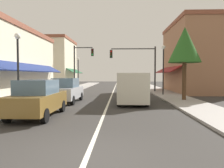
{
  "coord_description": "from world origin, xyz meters",
  "views": [
    {
      "loc": [
        0.81,
        -5.01,
        2.01
      ],
      "look_at": [
        0.11,
        13.54,
        1.2
      ],
      "focal_mm": 34.17,
      "sensor_mm": 36.0,
      "label": 1
    }
  ],
  "objects_px": {
    "street_lamp_right_mid": "(163,62)",
    "van_in_lane": "(132,87)",
    "parked_car_nearest_left": "(38,98)",
    "parked_car_second_left": "(66,90)",
    "traffic_signal_left_corner": "(81,61)",
    "street_lamp_left_far": "(78,68)",
    "traffic_signal_mast_arm": "(138,61)",
    "tree_right_near": "(185,45)",
    "street_lamp_left_near": "(18,57)"
  },
  "relations": [
    {
      "from": "parked_car_nearest_left",
      "to": "street_lamp_right_mid",
      "type": "height_order",
      "value": "street_lamp_right_mid"
    },
    {
      "from": "street_lamp_left_near",
      "to": "traffic_signal_mast_arm",
      "type": "bearing_deg",
      "value": 56.55
    },
    {
      "from": "van_in_lane",
      "to": "traffic_signal_mast_arm",
      "type": "distance_m",
      "value": 9.75
    },
    {
      "from": "street_lamp_left_near",
      "to": "street_lamp_left_far",
      "type": "relative_size",
      "value": 1.03
    },
    {
      "from": "van_in_lane",
      "to": "traffic_signal_left_corner",
      "type": "xyz_separation_m",
      "value": [
        -5.68,
        10.91,
        2.48
      ]
    },
    {
      "from": "street_lamp_left_near",
      "to": "traffic_signal_left_corner",
      "type": "bearing_deg",
      "value": 85.3
    },
    {
      "from": "van_in_lane",
      "to": "traffic_signal_mast_arm",
      "type": "height_order",
      "value": "traffic_signal_mast_arm"
    },
    {
      "from": "parked_car_nearest_left",
      "to": "street_lamp_left_near",
      "type": "height_order",
      "value": "street_lamp_left_near"
    },
    {
      "from": "traffic_signal_mast_arm",
      "to": "street_lamp_left_near",
      "type": "height_order",
      "value": "traffic_signal_mast_arm"
    },
    {
      "from": "traffic_signal_mast_arm",
      "to": "street_lamp_left_far",
      "type": "xyz_separation_m",
      "value": [
        -7.76,
        4.23,
        -0.65
      ]
    },
    {
      "from": "street_lamp_left_far",
      "to": "tree_right_near",
      "type": "distance_m",
      "value": 16.28
    },
    {
      "from": "parked_car_nearest_left",
      "to": "tree_right_near",
      "type": "xyz_separation_m",
      "value": [
        8.77,
        6.33,
        3.34
      ]
    },
    {
      "from": "traffic_signal_left_corner",
      "to": "street_lamp_left_far",
      "type": "relative_size",
      "value": 1.29
    },
    {
      "from": "van_in_lane",
      "to": "tree_right_near",
      "type": "xyz_separation_m",
      "value": [
        4.01,
        1.23,
        3.07
      ]
    },
    {
      "from": "parked_car_second_left",
      "to": "street_lamp_left_near",
      "type": "xyz_separation_m",
      "value": [
        -2.05,
        -3.02,
        2.14
      ]
    },
    {
      "from": "traffic_signal_mast_arm",
      "to": "tree_right_near",
      "type": "distance_m",
      "value": 8.6
    },
    {
      "from": "parked_car_nearest_left",
      "to": "parked_car_second_left",
      "type": "distance_m",
      "value": 5.29
    },
    {
      "from": "traffic_signal_left_corner",
      "to": "tree_right_near",
      "type": "relative_size",
      "value": 0.99
    },
    {
      "from": "van_in_lane",
      "to": "street_lamp_right_mid",
      "type": "distance_m",
      "value": 6.61
    },
    {
      "from": "parked_car_nearest_left",
      "to": "van_in_lane",
      "type": "height_order",
      "value": "van_in_lane"
    },
    {
      "from": "parked_car_second_left",
      "to": "street_lamp_left_far",
      "type": "height_order",
      "value": "street_lamp_left_far"
    },
    {
      "from": "street_lamp_left_far",
      "to": "van_in_lane",
      "type": "bearing_deg",
      "value": -64.39
    },
    {
      "from": "parked_car_second_left",
      "to": "street_lamp_left_near",
      "type": "bearing_deg",
      "value": -122.95
    },
    {
      "from": "parked_car_second_left",
      "to": "street_lamp_right_mid",
      "type": "height_order",
      "value": "street_lamp_right_mid"
    },
    {
      "from": "street_lamp_right_mid",
      "to": "street_lamp_left_far",
      "type": "relative_size",
      "value": 1.11
    },
    {
      "from": "parked_car_nearest_left",
      "to": "street_lamp_right_mid",
      "type": "distance_m",
      "value": 13.39
    },
    {
      "from": "parked_car_nearest_left",
      "to": "traffic_signal_mast_arm",
      "type": "height_order",
      "value": "traffic_signal_mast_arm"
    },
    {
      "from": "parked_car_second_left",
      "to": "street_lamp_left_far",
      "type": "relative_size",
      "value": 0.96
    },
    {
      "from": "street_lamp_left_far",
      "to": "tree_right_near",
      "type": "relative_size",
      "value": 0.77
    },
    {
      "from": "parked_car_nearest_left",
      "to": "tree_right_near",
      "type": "bearing_deg",
      "value": 35.57
    },
    {
      "from": "tree_right_near",
      "to": "parked_car_nearest_left",
      "type": "bearing_deg",
      "value": -144.19
    },
    {
      "from": "traffic_signal_left_corner",
      "to": "street_lamp_right_mid",
      "type": "distance_m",
      "value": 10.52
    },
    {
      "from": "street_lamp_right_mid",
      "to": "van_in_lane",
      "type": "bearing_deg",
      "value": -121.26
    },
    {
      "from": "parked_car_second_left",
      "to": "parked_car_nearest_left",
      "type": "bearing_deg",
      "value": -88.9
    },
    {
      "from": "traffic_signal_mast_arm",
      "to": "van_in_lane",
      "type": "bearing_deg",
      "value": -97.58
    },
    {
      "from": "traffic_signal_mast_arm",
      "to": "tree_right_near",
      "type": "relative_size",
      "value": 0.94
    },
    {
      "from": "parked_car_second_left",
      "to": "van_in_lane",
      "type": "relative_size",
      "value": 0.79
    },
    {
      "from": "parked_car_nearest_left",
      "to": "street_lamp_left_far",
      "type": "height_order",
      "value": "street_lamp_left_far"
    },
    {
      "from": "traffic_signal_left_corner",
      "to": "tree_right_near",
      "type": "bearing_deg",
      "value": -44.97
    },
    {
      "from": "parked_car_second_left",
      "to": "traffic_signal_mast_arm",
      "type": "xyz_separation_m",
      "value": [
        6.0,
        9.16,
        2.72
      ]
    },
    {
      "from": "traffic_signal_left_corner",
      "to": "street_lamp_right_mid",
      "type": "relative_size",
      "value": 1.17
    },
    {
      "from": "van_in_lane",
      "to": "tree_right_near",
      "type": "bearing_deg",
      "value": 18.48
    },
    {
      "from": "street_lamp_right_mid",
      "to": "parked_car_second_left",
      "type": "bearing_deg",
      "value": -147.17
    },
    {
      "from": "traffic_signal_mast_arm",
      "to": "parked_car_second_left",
      "type": "bearing_deg",
      "value": -123.24
    },
    {
      "from": "parked_car_nearest_left",
      "to": "street_lamp_left_far",
      "type": "relative_size",
      "value": 0.95
    },
    {
      "from": "tree_right_near",
      "to": "street_lamp_right_mid",
      "type": "bearing_deg",
      "value": 100.27
    },
    {
      "from": "street_lamp_left_near",
      "to": "tree_right_near",
      "type": "bearing_deg",
      "value": 20.58
    },
    {
      "from": "van_in_lane",
      "to": "traffic_signal_mast_arm",
      "type": "xyz_separation_m",
      "value": [
        1.24,
        9.36,
        2.45
      ]
    },
    {
      "from": "street_lamp_left_far",
      "to": "parked_car_nearest_left",
      "type": "bearing_deg",
      "value": -84.65
    },
    {
      "from": "tree_right_near",
      "to": "street_lamp_left_near",
      "type": "bearing_deg",
      "value": -159.42
    }
  ]
}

